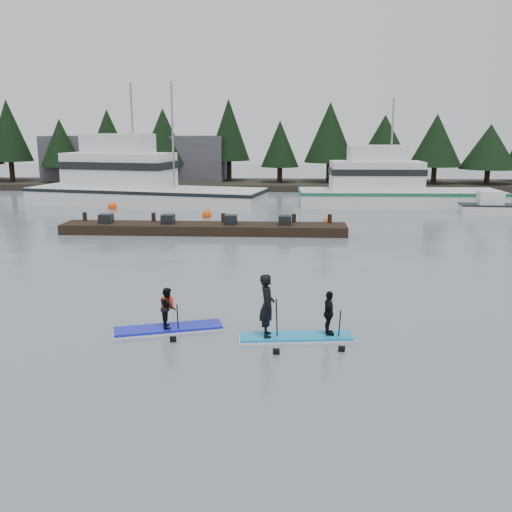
{
  "coord_description": "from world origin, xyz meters",
  "views": [
    {
      "loc": [
        0.96,
        -14.4,
        5.65
      ],
      "look_at": [
        0.0,
        6.0,
        1.1
      ],
      "focal_mm": 40.0,
      "sensor_mm": 36.0,
      "label": 1
    }
  ],
  "objects_px": {
    "fishing_boat_large": "(139,195)",
    "paddleboard_solo": "(168,317)",
    "fishing_boat_medium": "(393,197)",
    "paddleboard_duo": "(292,315)",
    "floating_dock": "(204,228)"
  },
  "relations": [
    {
      "from": "paddleboard_duo",
      "to": "floating_dock",
      "type": "bearing_deg",
      "value": 100.25
    },
    {
      "from": "fishing_boat_large",
      "to": "paddleboard_duo",
      "type": "xyz_separation_m",
      "value": [
        11.2,
        -28.09,
        -0.09
      ]
    },
    {
      "from": "fishing_boat_medium",
      "to": "paddleboard_solo",
      "type": "bearing_deg",
      "value": -113.11
    },
    {
      "from": "fishing_boat_large",
      "to": "paddleboard_solo",
      "type": "distance_m",
      "value": 28.63
    },
    {
      "from": "fishing_boat_large",
      "to": "floating_dock",
      "type": "bearing_deg",
      "value": -48.66
    },
    {
      "from": "paddleboard_duo",
      "to": "fishing_boat_medium",
      "type": "bearing_deg",
      "value": 68.49
    },
    {
      "from": "fishing_boat_medium",
      "to": "floating_dock",
      "type": "height_order",
      "value": "fishing_boat_medium"
    },
    {
      "from": "fishing_boat_medium",
      "to": "paddleboard_duo",
      "type": "distance_m",
      "value": 29.71
    },
    {
      "from": "floating_dock",
      "to": "paddleboard_duo",
      "type": "xyz_separation_m",
      "value": [
        4.64,
        -16.18,
        0.42
      ]
    },
    {
      "from": "fishing_boat_medium",
      "to": "paddleboard_duo",
      "type": "xyz_separation_m",
      "value": [
        -8.07,
        -28.6,
        0.05
      ]
    },
    {
      "from": "floating_dock",
      "to": "paddleboard_duo",
      "type": "bearing_deg",
      "value": -73.43
    },
    {
      "from": "fishing_boat_large",
      "to": "floating_dock",
      "type": "xyz_separation_m",
      "value": [
        6.56,
        -11.91,
        -0.51
      ]
    },
    {
      "from": "fishing_boat_large",
      "to": "fishing_boat_medium",
      "type": "distance_m",
      "value": 19.28
    },
    {
      "from": "floating_dock",
      "to": "fishing_boat_large",
      "type": "bearing_deg",
      "value": 119.44
    },
    {
      "from": "paddleboard_solo",
      "to": "paddleboard_duo",
      "type": "height_order",
      "value": "paddleboard_duo"
    }
  ]
}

